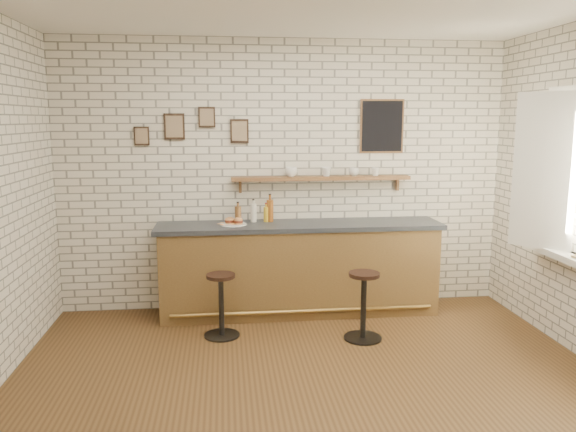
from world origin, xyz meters
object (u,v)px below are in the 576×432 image
shelf_cup_c (354,172)px  bar_counter (299,268)px  bar_stool_right (364,304)px  shelf_cup_d (376,172)px  bitters_bottle_brown (238,214)px  shelf_cup_b (327,172)px  condiment_bottle_yellow (267,214)px  shelf_cup_a (291,172)px  sandwich_plate (233,224)px  bitters_bottle_amber (270,210)px  bitters_bottle_white (254,213)px  ciabatta_sandwich (234,221)px  bar_stool_left (221,303)px

shelf_cup_c → bar_counter: bearing=100.1°
bar_stool_right → shelf_cup_d: size_ratio=7.05×
bitters_bottle_brown → shelf_cup_c: bearing=2.6°
shelf_cup_d → shelf_cup_b: bearing=-170.5°
bar_counter → condiment_bottle_yellow: (-0.35, 0.14, 0.59)m
shelf_cup_a → shelf_cup_d: 0.96m
condiment_bottle_yellow → shelf_cup_b: bearing=4.9°
bar_counter → sandwich_plate: sandwich_plate is taller
sandwich_plate → bitters_bottle_amber: size_ratio=0.90×
bitters_bottle_white → shelf_cup_c: size_ratio=2.25×
bitters_bottle_white → shelf_cup_a: bearing=7.9°
ciabatta_sandwich → bitters_bottle_amber: size_ratio=0.72×
ciabatta_sandwich → condiment_bottle_yellow: size_ratio=1.07×
bar_stool_right → sandwich_plate: bearing=146.2°
bar_counter → shelf_cup_b: 1.11m
bitters_bottle_amber → shelf_cup_d: 1.27m
bitters_bottle_brown → bar_stool_right: bitters_bottle_brown is taller
bitters_bottle_brown → bitters_bottle_white: size_ratio=0.89×
sandwich_plate → bitters_bottle_amber: bearing=20.4°
bitters_bottle_brown → ciabatta_sandwich: bearing=-107.7°
shelf_cup_a → ciabatta_sandwich: bearing=-170.5°
bar_counter → shelf_cup_d: 1.38m
bar_stool_left → bar_counter: bearing=35.4°
bitters_bottle_amber → shelf_cup_b: bearing=5.2°
condiment_bottle_yellow → bar_counter: bearing=-22.1°
bitters_bottle_brown → shelf_cup_c: 1.38m
bitters_bottle_amber → shelf_cup_c: (0.95, 0.06, 0.41)m
shelf_cup_d → bitters_bottle_brown: bearing=-168.4°
shelf_cup_a → bitters_bottle_white: bearing=179.2°
bar_stool_left → ciabatta_sandwich: bearing=76.2°
shelf_cup_a → shelf_cup_d: (0.96, 0.00, -0.01)m
shelf_cup_a → shelf_cup_b: shelf_cup_a is taller
condiment_bottle_yellow → bar_stool_left: bearing=-124.1°
bitters_bottle_brown → shelf_cup_a: size_ratio=1.69×
condiment_bottle_yellow → shelf_cup_d: 1.32m
shelf_cup_c → shelf_cup_d: (0.25, 0.00, -0.00)m
sandwich_plate → bar_stool_right: sandwich_plate is taller
bitters_bottle_brown → bitters_bottle_amber: bitters_bottle_amber is taller
bar_counter → bar_stool_left: 1.07m
bar_stool_right → shelf_cup_d: (0.37, 1.04, 1.18)m
sandwich_plate → bitters_bottle_brown: (0.06, 0.15, 0.09)m
bar_stool_left → shelf_cup_b: size_ratio=5.82×
bitters_bottle_brown → shelf_cup_d: bearing=2.2°
ciabatta_sandwich → bitters_bottle_white: bitters_bottle_white is taller
ciabatta_sandwich → shelf_cup_c: 1.45m
ciabatta_sandwich → bar_stool_right: bearing=-34.0°
shelf_cup_a → shelf_cup_b: bearing=-8.7°
condiment_bottle_yellow → shelf_cup_a: bearing=11.8°
bitters_bottle_white → shelf_cup_a: 0.61m
shelf_cup_c → bitters_bottle_brown: bearing=85.3°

